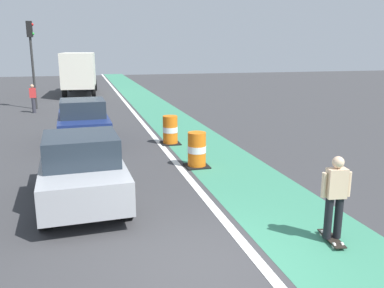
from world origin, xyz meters
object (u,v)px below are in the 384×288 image
parked_sedan_second (83,121)px  traffic_barrel_front (197,150)px  delivery_truck_down_block (80,71)px  parked_sedan_nearest (82,169)px  skateboarder_on_lane (335,197)px  traffic_barrel_mid (170,130)px  traffic_light_corner (31,50)px  pedestrian_crossing (33,98)px

parked_sedan_second → traffic_barrel_front: size_ratio=3.80×
parked_sedan_second → traffic_barrel_front: parked_sedan_second is taller
delivery_truck_down_block → parked_sedan_nearest: bearing=-90.0°
skateboarder_on_lane → parked_sedan_nearest: parked_sedan_nearest is taller
parked_sedan_second → delivery_truck_down_block: bearing=90.2°
skateboarder_on_lane → parked_sedan_nearest: size_ratio=0.41×
parked_sedan_second → delivery_truck_down_block: (-0.07, 17.15, 1.01)m
traffic_barrel_mid → traffic_light_corner: 12.83m
parked_sedan_nearest → parked_sedan_second: size_ratio=1.01×
traffic_barrel_front → delivery_truck_down_block: (-3.40, 21.48, 1.31)m
parked_sedan_second → delivery_truck_down_block: delivery_truck_down_block is taller
parked_sedan_second → pedestrian_crossing: (-2.67, 8.31, 0.03)m
skateboarder_on_lane → traffic_light_corner: bearing=110.0°
parked_sedan_second → pedestrian_crossing: 8.73m
delivery_truck_down_block → traffic_barrel_mid: bearing=-79.9°
delivery_truck_down_block → pedestrian_crossing: size_ratio=4.79×
skateboarder_on_lane → traffic_light_corner: size_ratio=0.33×
parked_sedan_nearest → pedestrian_crossing: bearing=99.9°
traffic_barrel_mid → delivery_truck_down_block: size_ratio=0.14×
parked_sedan_nearest → traffic_barrel_mid: (3.27, 5.36, -0.30)m
skateboarder_on_lane → parked_sedan_second: parked_sedan_second is taller
skateboarder_on_lane → delivery_truck_down_block: (-4.52, 26.95, 0.94)m
parked_sedan_nearest → parked_sedan_second: bearing=89.2°
skateboarder_on_lane → parked_sedan_nearest: 5.62m
parked_sedan_second → traffic_barrel_mid: bearing=-19.5°
traffic_barrel_front → traffic_light_corner: traffic_light_corner is taller
traffic_barrel_mid → pedestrian_crossing: bearing=121.8°
parked_sedan_second → traffic_barrel_front: bearing=-52.4°
skateboarder_on_lane → parked_sedan_second: (-4.46, 9.80, -0.08)m
pedestrian_crossing → delivery_truck_down_block: bearing=73.6°
traffic_barrel_front → traffic_barrel_mid: same height
delivery_truck_down_block → traffic_light_corner: bearing=-109.8°
skateboarder_on_lane → pedestrian_crossing: 19.46m
traffic_barrel_front → traffic_light_corner: bearing=113.0°
traffic_barrel_front → traffic_barrel_mid: 3.20m
traffic_barrel_front → pedestrian_crossing: 14.00m
skateboarder_on_lane → traffic_barrel_mid: bearing=98.3°
traffic_barrel_front → pedestrian_crossing: pedestrian_crossing is taller
skateboarder_on_lane → traffic_barrel_front: (-1.12, 5.47, -0.38)m
traffic_barrel_mid → traffic_barrel_front: bearing=-87.4°
delivery_truck_down_block → traffic_light_corner: size_ratio=1.51×
traffic_barrel_front → traffic_light_corner: size_ratio=0.21×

